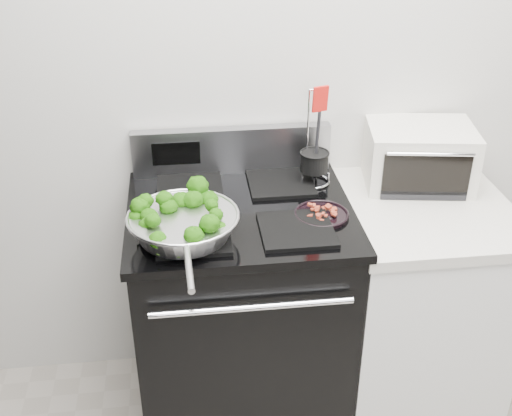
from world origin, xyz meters
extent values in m
cube|color=beige|center=(0.00, 1.75, 1.35)|extent=(4.00, 0.02, 2.70)
cube|color=black|center=(-0.30, 1.41, 0.46)|extent=(0.76, 0.66, 0.92)
cube|color=black|center=(-0.30, 1.41, 0.94)|extent=(0.79, 0.69, 0.03)
cube|color=#99999E|center=(-0.30, 1.72, 1.04)|extent=(0.76, 0.05, 0.18)
cube|color=black|center=(-0.47, 1.24, 0.96)|extent=(0.24, 0.24, 0.01)
cube|color=black|center=(-0.13, 1.24, 0.96)|extent=(0.24, 0.24, 0.01)
cube|color=black|center=(-0.47, 1.58, 0.96)|extent=(0.24, 0.24, 0.01)
cube|color=black|center=(-0.13, 1.58, 0.96)|extent=(0.24, 0.24, 0.01)
cube|color=white|center=(0.39, 1.41, 0.44)|extent=(0.60, 0.66, 0.88)
cube|color=beige|center=(0.39, 1.41, 0.90)|extent=(0.62, 0.68, 0.04)
torus|color=silver|center=(-0.50, 1.24, 1.04)|extent=(0.36, 0.36, 0.01)
cylinder|color=silver|center=(-0.49, 0.96, 1.03)|extent=(0.03, 0.22, 0.02)
cylinder|color=black|center=(-0.03, 1.33, 0.95)|extent=(0.19, 0.19, 0.01)
cylinder|color=black|center=(-0.01, 1.58, 1.04)|extent=(0.10, 0.10, 0.07)
cylinder|color=black|center=(-0.01, 1.58, 1.13)|extent=(0.01, 0.01, 0.23)
cube|color=red|center=(-0.01, 1.58, 1.29)|extent=(0.06, 0.03, 0.09)
cube|color=white|center=(0.40, 1.60, 1.03)|extent=(0.43, 0.35, 0.23)
cube|color=black|center=(0.40, 1.45, 1.02)|extent=(0.31, 0.06, 0.16)
camera|label=1|loc=(-0.48, -0.53, 2.06)|focal=45.00mm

